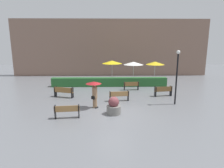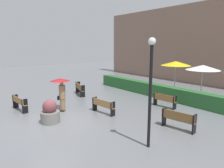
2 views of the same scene
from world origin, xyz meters
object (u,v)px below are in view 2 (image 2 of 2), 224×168
(planter_pot, at_px, (50,113))
(patio_umbrella_yellow, at_px, (176,63))
(bench_mid_center, at_px, (103,105))
(lamp_post, at_px, (151,83))
(bench_far_left, at_px, (80,88))
(pedestrian_with_umbrella, at_px, (61,89))
(bench_back_row, at_px, (164,100))
(bench_far_right, at_px, (178,119))
(bench_near_left, at_px, (19,102))
(patio_umbrella_white, at_px, (203,68))

(planter_pot, relative_size, patio_umbrella_yellow, 0.46)
(bench_mid_center, bearing_deg, lamp_post, -12.40)
(bench_far_left, bearing_deg, pedestrian_with_umbrella, -44.69)
(bench_back_row, height_order, bench_far_right, bench_far_right)
(bench_back_row, xyz_separation_m, bench_mid_center, (-1.47, -3.81, -0.00))
(lamp_post, height_order, patio_umbrella_yellow, lamp_post)
(pedestrian_with_umbrella, height_order, patio_umbrella_yellow, patio_umbrella_yellow)
(bench_near_left, bearing_deg, patio_umbrella_yellow, 74.36)
(bench_far_right, distance_m, patio_umbrella_white, 6.37)
(bench_back_row, height_order, bench_mid_center, bench_back_row)
(bench_mid_center, height_order, lamp_post, lamp_post)
(bench_mid_center, bearing_deg, planter_pot, -100.49)
(bench_back_row, distance_m, planter_pot, 7.08)
(bench_far_left, height_order, bench_mid_center, bench_far_left)
(bench_far_left, xyz_separation_m, bench_near_left, (1.30, -4.91, -0.02))
(bench_far_right, bearing_deg, bench_back_row, 137.57)
(bench_near_left, height_order, lamp_post, lamp_post)
(patio_umbrella_white, bearing_deg, pedestrian_with_umbrella, -114.58)
(bench_far_left, bearing_deg, bench_far_right, 1.17)
(bench_back_row, distance_m, bench_far_left, 6.86)
(bench_mid_center, relative_size, lamp_post, 0.40)
(bench_back_row, distance_m, bench_near_left, 9.04)
(bench_mid_center, bearing_deg, patio_umbrella_yellow, 93.13)
(bench_mid_center, height_order, planter_pot, planter_pot)
(bench_back_row, distance_m, lamp_post, 5.95)
(bench_near_left, distance_m, patio_umbrella_yellow, 11.88)
(pedestrian_with_umbrella, bearing_deg, bench_near_left, -129.02)
(bench_near_left, xyz_separation_m, patio_umbrella_yellow, (3.16, 11.29, 1.96))
(patio_umbrella_yellow, bearing_deg, pedestrian_with_umbrella, -99.37)
(patio_umbrella_white, bearing_deg, bench_far_right, -70.83)
(patio_umbrella_yellow, distance_m, patio_umbrella_white, 2.55)
(bench_back_row, relative_size, bench_mid_center, 0.93)
(bench_far_right, xyz_separation_m, bench_mid_center, (-4.10, -1.41, -0.03))
(patio_umbrella_white, bearing_deg, bench_near_left, -117.60)
(bench_far_right, bearing_deg, bench_far_left, -178.83)
(patio_umbrella_yellow, bearing_deg, bench_back_row, -63.52)
(bench_back_row, relative_size, bench_far_left, 0.86)
(lamp_post, relative_size, patio_umbrella_yellow, 1.59)
(bench_far_right, height_order, lamp_post, lamp_post)
(bench_mid_center, bearing_deg, patio_umbrella_white, 73.69)
(planter_pot, bearing_deg, bench_far_right, 43.33)
(bench_far_left, bearing_deg, bench_mid_center, -14.15)
(bench_far_left, xyz_separation_m, bench_mid_center, (4.88, -1.23, -0.04))
(bench_near_left, xyz_separation_m, planter_pot, (3.02, 0.71, -0.00))
(bench_far_right, height_order, bench_near_left, bench_far_right)
(bench_back_row, xyz_separation_m, bench_far_right, (2.63, -2.40, 0.03))
(planter_pot, bearing_deg, bench_mid_center, 79.51)
(bench_far_left, relative_size, lamp_post, 0.43)
(bench_far_right, height_order, patio_umbrella_white, patio_umbrella_white)
(bench_near_left, height_order, planter_pot, planter_pot)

